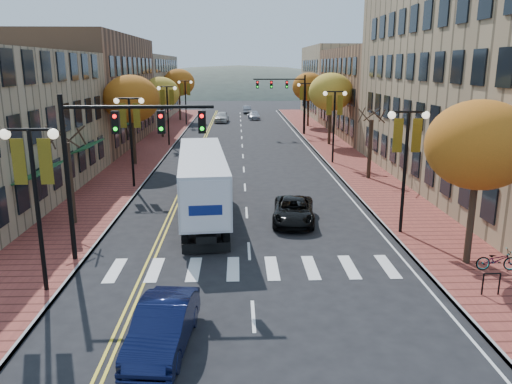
{
  "coord_description": "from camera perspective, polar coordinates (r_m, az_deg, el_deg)",
  "views": [
    {
      "loc": [
        -0.46,
        -17.04,
        8.11
      ],
      "look_at": [
        0.39,
        6.09,
        2.2
      ],
      "focal_mm": 35.0,
      "sensor_mm": 36.0,
      "label": 1
    }
  ],
  "objects": [
    {
      "name": "car_far_white",
      "position": [
        73.42,
        -3.94,
        8.56
      ],
      "size": [
        2.19,
        4.7,
        1.56
      ],
      "primitive_type": "imported",
      "rotation": [
        0.0,
        0.0,
        -0.08
      ],
      "color": "silver",
      "rests_on": "ground"
    },
    {
      "name": "tree_right_b",
      "position": [
        36.76,
        12.88,
        4.79
      ],
      "size": [
        0.28,
        0.28,
        4.2
      ],
      "color": "#382619",
      "rests_on": "sidewalk_right"
    },
    {
      "name": "building_left_far",
      "position": [
        79.84,
        -14.36,
        11.48
      ],
      "size": [
        12.0,
        26.0,
        9.5
      ],
      "primitive_type": "cube",
      "color": "#9E8966",
      "rests_on": "ground"
    },
    {
      "name": "sidewalk_left",
      "position": [
        50.91,
        -11.78,
        4.94
      ],
      "size": [
        4.0,
        85.0,
        0.15
      ],
      "primitive_type": "cube",
      "color": "brown",
      "rests_on": "ground"
    },
    {
      "name": "lamp_left_d",
      "position": [
        69.5,
        -8.07,
        11.04
      ],
      "size": [
        1.96,
        0.36,
        6.05
      ],
      "color": "black",
      "rests_on": "ground"
    },
    {
      "name": "lamp_right_a",
      "position": [
        24.67,
        16.81,
        4.81
      ],
      "size": [
        1.96,
        0.36,
        6.05
      ],
      "color": "black",
      "rests_on": "ground"
    },
    {
      "name": "building_right_far",
      "position": [
        83.27,
        11.31,
        12.26
      ],
      "size": [
        15.0,
        20.0,
        11.0
      ],
      "primitive_type": "cube",
      "color": "#9E8966",
      "rests_on": "ground"
    },
    {
      "name": "black_suv",
      "position": [
        26.44,
        4.32,
        -2.13
      ],
      "size": [
        2.62,
        4.8,
        1.28
      ],
      "primitive_type": "imported",
      "rotation": [
        0.0,
        0.0,
        -0.11
      ],
      "color": "black",
      "rests_on": "ground"
    },
    {
      "name": "bicycle",
      "position": [
        22.21,
        25.83,
        -6.99
      ],
      "size": [
        1.67,
        0.66,
        0.86
      ],
      "primitive_type": "imported",
      "rotation": [
        0.0,
        0.0,
        1.52
      ],
      "color": "gray",
      "rests_on": "sidewalk_right"
    },
    {
      "name": "car_far_silver",
      "position": [
        77.25,
        -0.23,
        8.75
      ],
      "size": [
        1.84,
        4.23,
        1.21
      ],
      "primitive_type": "imported",
      "rotation": [
        0.0,
        0.0,
        0.04
      ],
      "color": "#AEAFB6",
      "rests_on": "ground"
    },
    {
      "name": "ground",
      "position": [
        18.88,
        -0.51,
        -11.12
      ],
      "size": [
        200.0,
        200.0,
        0.0
      ],
      "primitive_type": "plane",
      "color": "black",
      "rests_on": "ground"
    },
    {
      "name": "tree_left_c",
      "position": [
        57.75,
        -10.81,
        11.05
      ],
      "size": [
        4.16,
        4.16,
        6.69
      ],
      "color": "#382619",
      "rests_on": "sidewalk_left"
    },
    {
      "name": "tree_left_b",
      "position": [
        42.0,
        -14.07,
        10.27
      ],
      "size": [
        4.48,
        4.48,
        7.21
      ],
      "color": "#382619",
      "rests_on": "sidewalk_left"
    },
    {
      "name": "lamp_right_b",
      "position": [
        41.98,
        8.94,
        8.94
      ],
      "size": [
        1.96,
        0.36,
        6.05
      ],
      "color": "black",
      "rests_on": "ground"
    },
    {
      "name": "building_right_mid",
      "position": [
        62.09,
        15.97,
        10.92
      ],
      "size": [
        15.0,
        24.0,
        10.0
      ],
      "primitive_type": "cube",
      "color": "brown",
      "rests_on": "ground"
    },
    {
      "name": "traffic_mast_near",
      "position": [
        20.9,
        -16.03,
        4.99
      ],
      "size": [
        6.1,
        0.35,
        7.0
      ],
      "color": "black",
      "rests_on": "ground"
    },
    {
      "name": "lamp_right_c",
      "position": [
        59.69,
        5.65,
        10.59
      ],
      "size": [
        1.96,
        0.36,
        6.05
      ],
      "color": "black",
      "rests_on": "ground"
    },
    {
      "name": "lamp_left_a",
      "position": [
        18.83,
        -24.02,
        1.37
      ],
      "size": [
        1.96,
        0.36,
        6.05
      ],
      "color": "black",
      "rests_on": "ground"
    },
    {
      "name": "lamp_left_b",
      "position": [
        33.99,
        -14.17,
        7.45
      ],
      "size": [
        1.96,
        0.36,
        6.05
      ],
      "color": "black",
      "rests_on": "ground"
    },
    {
      "name": "tree_left_a",
      "position": [
        27.1,
        -20.42,
        0.92
      ],
      "size": [
        0.28,
        0.28,
        4.2
      ],
      "color": "#382619",
      "rests_on": "sidewalk_left"
    },
    {
      "name": "navy_sedan",
      "position": [
        15.34,
        -10.59,
        -14.84
      ],
      "size": [
        1.88,
        4.36,
        1.4
      ],
      "primitive_type": "imported",
      "rotation": [
        0.0,
        0.0,
        -0.1
      ],
      "color": "#0D1336",
      "rests_on": "ground"
    },
    {
      "name": "tree_left_d",
      "position": [
        75.56,
        -8.8,
        12.26
      ],
      "size": [
        4.61,
        4.61,
        7.42
      ],
      "color": "#382619",
      "rests_on": "sidewalk_left"
    },
    {
      "name": "semi_truck",
      "position": [
        28.01,
        -6.21,
        1.81
      ],
      "size": [
        3.55,
        14.4,
        3.56
      ],
      "rotation": [
        0.0,
        0.0,
        0.09
      ],
      "color": "black",
      "rests_on": "ground"
    },
    {
      "name": "tree_right_d",
      "position": [
        67.76,
        6.05,
        11.87
      ],
      "size": [
        4.35,
        4.35,
        7.0
      ],
      "color": "#382619",
      "rests_on": "sidewalk_right"
    },
    {
      "name": "tree_right_a",
      "position": [
        21.48,
        24.15,
        4.89
      ],
      "size": [
        4.16,
        4.16,
        6.69
      ],
      "color": "#382619",
      "rests_on": "sidewalk_right"
    },
    {
      "name": "tree_right_c",
      "position": [
        51.98,
        8.54,
        11.23
      ],
      "size": [
        4.48,
        4.48,
        7.21
      ],
      "color": "#382619",
      "rests_on": "sidewalk_right"
    },
    {
      "name": "building_left_mid",
      "position": [
        55.62,
        -19.77,
        10.82
      ],
      "size": [
        12.0,
        24.0,
        11.0
      ],
      "primitive_type": "cube",
      "color": "brown",
      "rests_on": "ground"
    },
    {
      "name": "traffic_mast_far",
      "position": [
        59.42,
        3.7,
        11.22
      ],
      "size": [
        6.1,
        0.34,
        7.0
      ],
      "color": "black",
      "rests_on": "ground"
    },
    {
      "name": "car_far_oncoming",
      "position": [
        87.09,
        -1.05,
        9.41
      ],
      "size": [
        1.46,
        3.93,
        1.28
      ],
      "primitive_type": "imported",
      "rotation": [
        0.0,
        0.0,
        3.17
      ],
      "color": "#9D9DA4",
      "rests_on": "ground"
    },
    {
      "name": "lamp_left_c",
      "position": [
        51.66,
        -10.09,
        9.87
      ],
      "size": [
        1.96,
        0.36,
        6.05
      ],
      "color": "black",
      "rests_on": "ground"
    },
    {
      "name": "sidewalk_right",
      "position": [
        51.07,
        8.63,
        5.11
      ],
      "size": [
        4.0,
        85.0,
        0.15
      ],
      "primitive_type": "cube",
      "color": "brown",
      "rests_on": "ground"
    }
  ]
}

